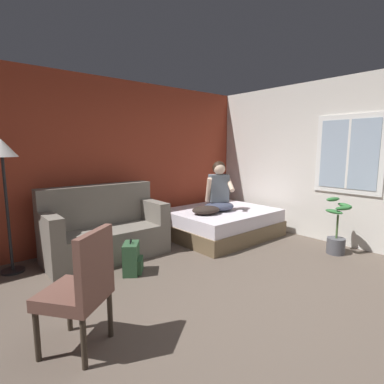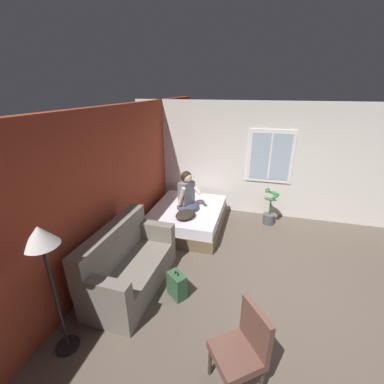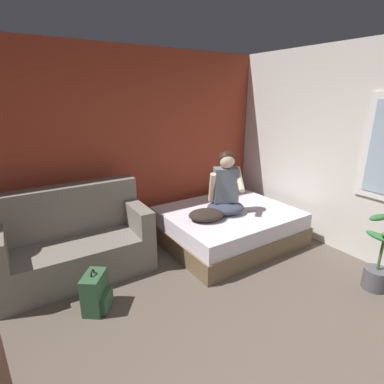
# 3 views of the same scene
# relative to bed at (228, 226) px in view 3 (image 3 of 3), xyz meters

# --- Properties ---
(wall_back_accent) EXTENTS (10.64, 0.16, 2.70)m
(wall_back_accent) POSITION_rel_bed_xyz_m (-1.70, 1.02, 1.11)
(wall_back_accent) COLOR #993823
(wall_back_accent) RESTS_ON ground
(bed) EXTENTS (1.85, 1.54, 0.48)m
(bed) POSITION_rel_bed_xyz_m (0.00, 0.00, 0.00)
(bed) COLOR brown
(bed) RESTS_ON ground
(couch) EXTENTS (1.72, 0.86, 1.04)m
(couch) POSITION_rel_bed_xyz_m (-2.06, 0.37, 0.16)
(couch) COLOR slate
(couch) RESTS_ON ground
(person_seated) EXTENTS (0.67, 0.63, 0.88)m
(person_seated) POSITION_rel_bed_xyz_m (-0.09, -0.03, 0.60)
(person_seated) COLOR #383D51
(person_seated) RESTS_ON bed
(backpack) EXTENTS (0.35, 0.35, 0.46)m
(backpack) POSITION_rel_bed_xyz_m (-2.07, -0.44, -0.04)
(backpack) COLOR #2D5133
(backpack) RESTS_ON ground
(throw_pillow) EXTENTS (0.57, 0.50, 0.14)m
(throw_pillow) POSITION_rel_bed_xyz_m (-0.47, -0.10, 0.31)
(throw_pillow) COLOR #2D231E
(throw_pillow) RESTS_ON bed
(cell_phone) EXTENTS (0.16, 0.10, 0.01)m
(cell_phone) POSITION_rel_bed_xyz_m (0.26, -0.23, 0.25)
(cell_phone) COLOR #B7B7BC
(cell_phone) RESTS_ON bed
(potted_plant) EXTENTS (0.39, 0.37, 0.85)m
(potted_plant) POSITION_rel_bed_xyz_m (0.64, -1.79, 0.07)
(potted_plant) COLOR #4C4C51
(potted_plant) RESTS_ON ground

